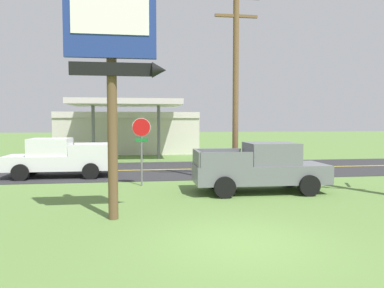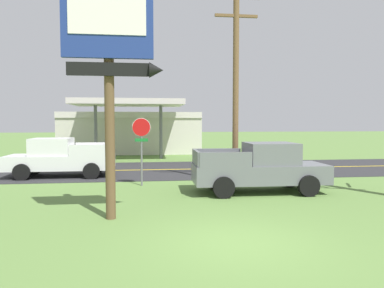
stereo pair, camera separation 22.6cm
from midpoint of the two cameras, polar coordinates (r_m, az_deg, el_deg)
The scene contains 9 objects.
ground_plane at distance 8.79m, azimuth 6.87°, elevation -15.05°, with size 180.00×180.00×0.00m, color #5B7F3D.
road_asphalt at distance 21.34m, azimuth -2.20°, elevation -3.99°, with size 140.00×8.00×0.02m, color #2B2B2D.
road_centre_line at distance 21.34m, azimuth -2.20°, elevation -3.95°, with size 126.00×0.20×0.01m, color gold.
motel_sign at distance 10.63m, azimuth -12.74°, elevation 13.10°, with size 2.77×0.54×6.67m.
stop_sign at distance 15.98m, azimuth -8.29°, elevation 0.72°, with size 0.80×0.08×2.95m.
utility_pole at distance 16.46m, azimuth 6.43°, elevation 10.05°, with size 2.11×0.26×8.70m.
gas_station at distance 33.30m, azimuth -10.03°, elevation 1.99°, with size 12.00×11.50×4.40m.
pickup_grey_parked_on_lawn at distance 14.73m, azimuth 10.31°, elevation -3.68°, with size 5.25×2.33×1.96m.
pickup_white_on_road at distance 19.58m, azimuth -20.36°, elevation -2.07°, with size 5.20×2.24×1.96m.
Camera 1 is at (-2.28, -8.03, 2.79)m, focal length 34.20 mm.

